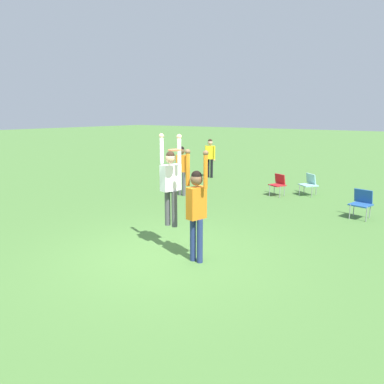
# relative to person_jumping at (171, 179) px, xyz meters

# --- Properties ---
(ground_plane) EXTENTS (120.00, 120.00, 0.00)m
(ground_plane) POSITION_rel_person_jumping_xyz_m (0.11, -0.29, -1.56)
(ground_plane) COLOR #4C7A38
(person_jumping) EXTENTS (0.57, 0.45, 1.94)m
(person_jumping) POSITION_rel_person_jumping_xyz_m (0.00, 0.00, 0.00)
(person_jumping) COLOR #4C4C51
(person_jumping) RESTS_ON ground_plane
(person_defending) EXTENTS (0.52, 0.41, 2.23)m
(person_defending) POSITION_rel_person_jumping_xyz_m (0.80, -0.18, -0.37)
(person_defending) COLOR navy
(person_defending) RESTS_ON ground_plane
(frisbee) EXTENTS (0.26, 0.27, 0.02)m
(frisbee) POSITION_rel_person_jumping_xyz_m (0.33, -0.26, 0.64)
(frisbee) COLOR #E04C23
(camping_chair_1) EXTENTS (0.60, 0.64, 0.80)m
(camping_chair_1) POSITION_rel_person_jumping_xyz_m (2.65, 5.13, -1.09)
(camping_chair_1) COLOR gray
(camping_chair_1) RESTS_ON ground_plane
(camping_chair_2) EXTENTS (0.60, 0.64, 0.76)m
(camping_chair_2) POSITION_rel_person_jumping_xyz_m (-0.44, 6.47, -1.11)
(camping_chair_2) COLOR gray
(camping_chair_2) RESTS_ON ground_plane
(camping_chair_3) EXTENTS (0.73, 0.81, 0.76)m
(camping_chair_3) POSITION_rel_person_jumping_xyz_m (0.42, 7.21, -1.12)
(camping_chair_3) COLOR gray
(camping_chair_3) RESTS_ON ground_plane
(person_spectator_near) EXTENTS (0.54, 0.40, 1.76)m
(person_spectator_near) POSITION_rel_person_jumping_xyz_m (-3.20, 4.42, -0.51)
(person_spectator_near) COLOR #4C4C51
(person_spectator_near) RESTS_ON ground_plane
(person_spectator_far) EXTENTS (0.57, 0.39, 1.75)m
(person_spectator_far) POSITION_rel_person_jumping_xyz_m (-4.52, 8.15, -0.51)
(person_spectator_far) COLOR black
(person_spectator_far) RESTS_ON ground_plane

